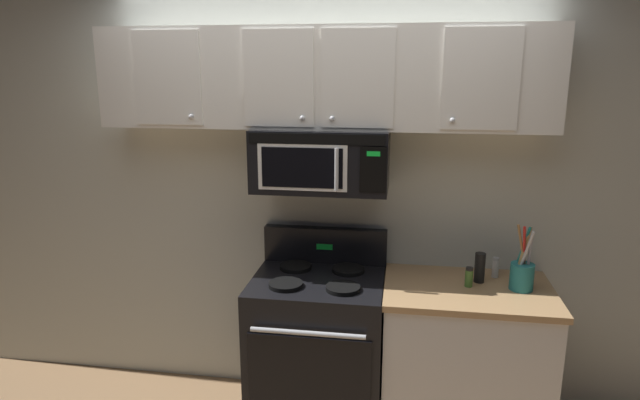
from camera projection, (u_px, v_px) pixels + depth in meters
back_wall at (327, 189)px, 3.39m from camera, size 5.20×0.10×2.70m
stove_range at (318, 347)px, 3.25m from camera, size 0.76×0.69×1.12m
over_range_microwave at (321, 159)px, 3.10m from camera, size 0.76×0.43×0.35m
upper_cabinets at (322, 78)px, 3.02m from camera, size 2.50×0.36×0.55m
counter_segment at (463, 360)px, 3.13m from camera, size 0.93×0.65×0.90m
utensil_crock_teal at (522, 273)px, 2.97m from camera, size 0.13×0.13×0.37m
salt_shaker at (495, 267)px, 3.15m from camera, size 0.04×0.04×0.12m
pepper_mill at (480, 268)px, 3.08m from camera, size 0.06×0.06×0.17m
spice_jar at (469, 277)px, 3.02m from camera, size 0.04×0.04×0.11m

